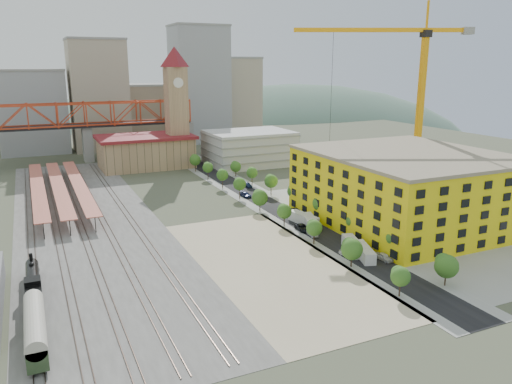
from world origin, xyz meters
name	(u,v)px	position (x,y,z in m)	size (l,w,h in m)	color
ground	(233,221)	(0.00, 0.00, 0.00)	(400.00, 400.00, 0.00)	#474C38
ballast_strip	(86,219)	(-36.00, 17.50, 0.03)	(36.00, 165.00, 0.06)	#605E59
dirt_lot	(271,264)	(-4.00, -31.50, 0.03)	(28.00, 67.00, 0.06)	tan
street_asphalt	(262,201)	(16.00, 15.00, 0.03)	(12.00, 170.00, 0.06)	black
sidewalk_west	(246,203)	(10.50, 15.00, 0.02)	(3.00, 170.00, 0.04)	gray
sidewalk_east	(278,199)	(21.50, 15.00, 0.02)	(3.00, 170.00, 0.04)	gray
construction_pad	(413,220)	(45.00, -20.00, 0.03)	(50.00, 90.00, 0.06)	gray
rail_tracks	(79,220)	(-37.80, 17.50, 0.15)	(26.56, 160.00, 0.18)	#382B23
platform_canopies	(58,185)	(-41.00, 45.00, 3.99)	(16.00, 80.00, 4.12)	#C45B4B
station_hall	(146,151)	(-5.00, 82.00, 6.67)	(38.00, 24.00, 13.10)	tan
clock_tower	(176,96)	(8.00, 79.99, 28.70)	(12.00, 12.00, 52.00)	tan
parking_garage	(249,148)	(36.00, 70.00, 7.00)	(34.00, 26.00, 14.00)	silver
truss_bridge	(86,118)	(-25.00, 105.00, 18.86)	(94.00, 9.60, 25.60)	gray
construction_building	(407,187)	(42.00, -20.00, 9.41)	(44.60, 50.60, 18.80)	yellow
street_trees	(277,209)	(16.00, 5.00, 0.00)	(15.40, 124.40, 8.00)	#295F1C
skyline	(142,101)	(7.47, 142.31, 22.81)	(133.00, 46.00, 60.00)	#9EA0A3
distant_hills	(165,218)	(45.28, 260.00, -79.54)	(647.00, 264.00, 227.00)	#4C6B59
locomotive	(33,283)	(-50.00, -25.55, 1.96)	(2.73, 21.06, 5.26)	black
coach	(35,328)	(-50.00, -45.38, 2.93)	(3.02, 17.55, 5.51)	#25381E
tower_crane	(411,77)	(65.45, 8.47, 37.17)	(52.37, 24.76, 60.24)	#FFA410
site_trailer_a	(364,252)	(16.00, -36.87, 1.30)	(2.50, 9.50, 2.60)	silver
site_trailer_b	(353,246)	(16.00, -32.88, 1.36)	(2.61, 9.91, 2.71)	silver
site_trailer_c	(310,222)	(16.00, -13.90, 1.38)	(2.65, 10.05, 2.75)	silver
site_trailer_d	(303,219)	(16.00, -10.51, 1.37)	(2.64, 10.04, 2.75)	silver
car_0	(347,254)	(13.00, -34.81, 0.68)	(1.61, 4.01, 1.37)	white
car_1	(312,234)	(13.00, -20.10, 0.71)	(1.51, 4.33, 1.43)	gray
car_2	(303,228)	(13.00, -15.32, 0.76)	(2.54, 5.50, 1.53)	black
car_3	(246,195)	(13.00, 21.10, 0.74)	(2.07, 5.09, 1.48)	#1B254F
car_4	(384,257)	(19.00, -40.03, 0.78)	(1.84, 4.57, 1.56)	silver
car_5	(307,216)	(19.00, -7.31, 0.78)	(1.66, 4.76, 1.57)	#ACADB2
car_6	(296,211)	(19.00, -1.25, 0.65)	(2.17, 4.70, 1.31)	black
car_7	(248,185)	(19.00, 32.74, 0.69)	(1.93, 4.76, 1.38)	navy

